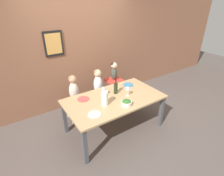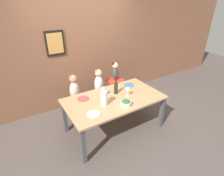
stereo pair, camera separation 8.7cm
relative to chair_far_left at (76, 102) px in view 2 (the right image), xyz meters
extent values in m
plane|color=#564C47|center=(0.50, -0.75, -0.39)|extent=(14.00, 14.00, 0.00)
cube|color=#8E5B42|center=(0.50, 0.62, 0.96)|extent=(10.00, 0.06, 2.70)
cube|color=black|center=(-0.11, 0.58, 1.17)|extent=(0.39, 0.02, 0.51)
cube|color=gold|center=(-0.11, 0.57, 1.17)|extent=(0.32, 0.00, 0.42)
cube|color=tan|center=(0.50, -0.75, 0.31)|extent=(1.84, 1.02, 0.03)
cube|color=#4C4C51|center=(-0.36, -1.20, -0.05)|extent=(0.07, 0.07, 0.69)
cube|color=#4C4C51|center=(1.36, -1.20, -0.05)|extent=(0.07, 0.07, 0.69)
cube|color=#4C4C51|center=(-0.36, -0.30, -0.05)|extent=(0.07, 0.07, 0.69)
cube|color=#4C4C51|center=(1.36, -0.30, -0.05)|extent=(0.07, 0.07, 0.69)
cylinder|color=silver|center=(-0.15, -0.15, -0.18)|extent=(0.04, 0.04, 0.42)
cylinder|color=silver|center=(0.15, -0.15, -0.18)|extent=(0.04, 0.04, 0.42)
cylinder|color=silver|center=(-0.15, 0.15, -0.18)|extent=(0.04, 0.04, 0.42)
cylinder|color=silver|center=(0.15, 0.15, -0.18)|extent=(0.04, 0.04, 0.42)
cube|color=tan|center=(0.00, 0.00, 0.05)|extent=(0.42, 0.39, 0.05)
cylinder|color=silver|center=(0.43, -0.15, -0.18)|extent=(0.04, 0.04, 0.42)
cylinder|color=silver|center=(0.72, -0.15, -0.18)|extent=(0.04, 0.04, 0.42)
cylinder|color=silver|center=(0.43, 0.15, -0.18)|extent=(0.04, 0.04, 0.42)
cylinder|color=silver|center=(0.72, 0.15, -0.18)|extent=(0.04, 0.04, 0.42)
cube|color=tan|center=(0.57, 0.00, 0.05)|extent=(0.42, 0.39, 0.05)
cylinder|color=silver|center=(0.88, -0.12, -0.07)|extent=(0.04, 0.04, 0.64)
cylinder|color=silver|center=(1.13, -0.12, -0.07)|extent=(0.04, 0.04, 0.64)
cylinder|color=silver|center=(0.88, 0.12, -0.07)|extent=(0.04, 0.04, 0.64)
cylinder|color=silver|center=(1.13, 0.12, -0.07)|extent=(0.04, 0.04, 0.64)
cube|color=red|center=(1.01, 0.00, 0.28)|extent=(0.35, 0.33, 0.05)
ellipsoid|color=beige|center=(0.00, 0.00, 0.29)|extent=(0.20, 0.19, 0.43)
sphere|color=tan|center=(0.00, 0.00, 0.56)|extent=(0.16, 0.16, 0.16)
ellipsoid|color=olive|center=(0.00, 0.01, 0.59)|extent=(0.16, 0.15, 0.11)
ellipsoid|color=silver|center=(0.57, 0.00, 0.29)|extent=(0.20, 0.19, 0.43)
sphere|color=#D6AD89|center=(0.57, 0.00, 0.56)|extent=(0.16, 0.16, 0.16)
ellipsoid|color=olive|center=(0.57, 0.01, 0.59)|extent=(0.16, 0.15, 0.11)
ellipsoid|color=#3D4238|center=(1.01, 0.00, 0.45)|extent=(0.14, 0.14, 0.30)
sphere|color=#D6AD89|center=(1.01, 0.00, 0.65)|extent=(0.15, 0.15, 0.15)
ellipsoid|color=black|center=(1.01, 0.01, 0.68)|extent=(0.14, 0.14, 0.10)
cylinder|color=#232D19|center=(0.63, -0.61, 0.44)|extent=(0.08, 0.08, 0.21)
cylinder|color=#232D19|center=(0.63, -0.61, 0.59)|extent=(0.03, 0.03, 0.08)
cylinder|color=black|center=(0.63, -0.61, 0.62)|extent=(0.03, 0.03, 0.02)
cylinder|color=white|center=(0.23, -0.85, 0.46)|extent=(0.12, 0.12, 0.26)
cylinder|color=white|center=(0.77, -0.82, 0.33)|extent=(0.06, 0.06, 0.00)
cylinder|color=white|center=(0.77, -0.82, 0.38)|extent=(0.01, 0.01, 0.09)
ellipsoid|color=white|center=(0.77, -0.82, 0.47)|extent=(0.07, 0.07, 0.10)
cylinder|color=white|center=(0.38, -0.56, 0.33)|extent=(0.06, 0.06, 0.00)
cylinder|color=white|center=(0.38, -0.56, 0.38)|extent=(0.01, 0.01, 0.09)
ellipsoid|color=white|center=(0.38, -0.56, 0.47)|extent=(0.07, 0.07, 0.10)
cylinder|color=silver|center=(0.55, -1.06, 0.37)|extent=(0.19, 0.19, 0.07)
ellipsoid|color=#336628|center=(0.55, -1.06, 0.40)|extent=(0.16, 0.16, 0.05)
cylinder|color=silver|center=(-0.06, -1.01, 0.34)|extent=(0.22, 0.22, 0.01)
cylinder|color=#D14C47|center=(-0.01, -0.47, 0.34)|extent=(0.22, 0.22, 0.01)
cylinder|color=teal|center=(1.06, -0.46, 0.34)|extent=(0.22, 0.22, 0.01)
camera|label=1|loc=(-1.11, -3.08, 2.02)|focal=28.00mm
camera|label=2|loc=(-1.03, -3.13, 2.02)|focal=28.00mm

